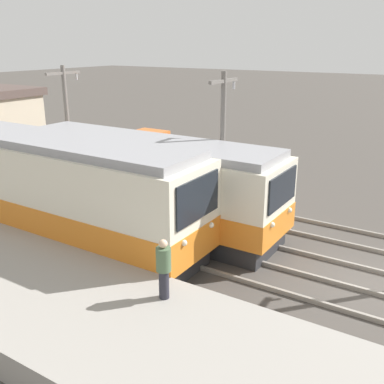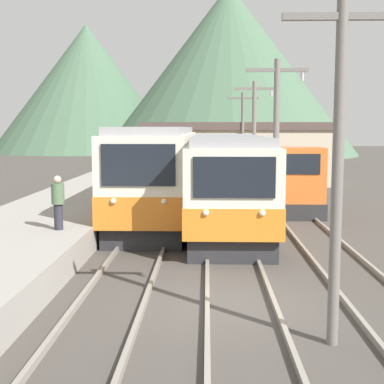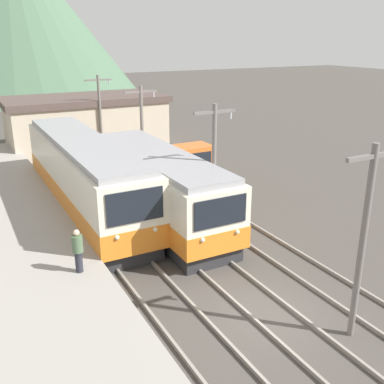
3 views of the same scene
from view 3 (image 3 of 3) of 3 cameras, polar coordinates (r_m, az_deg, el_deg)
name	(u,v)px [view 3 (image 3 of 3)]	position (r m, az deg, el deg)	size (l,w,h in m)	color
ground_plane	(265,315)	(15.46, 9.28, -15.20)	(200.00, 200.00, 0.00)	#47423D
platform_left	(74,368)	(13.06, -14.73, -20.79)	(4.50, 54.00, 0.81)	gray
track_left	(196,337)	(14.24, 0.48, -17.96)	(1.54, 60.00, 0.14)	gray
track_center	(270,312)	(15.53, 9.91, -14.77)	(1.54, 60.00, 0.14)	gray
track_right	(337,289)	(17.31, 17.97, -11.64)	(1.54, 60.00, 0.14)	gray
commuter_train_left	(85,179)	(23.53, -13.47, 1.62)	(2.84, 14.42, 3.85)	#28282B
commuter_train_center	(159,190)	(21.73, -4.21, 0.27)	(2.84, 11.41, 3.53)	#28282B
shunting_locomotive	(179,171)	(26.35, -1.61, 2.72)	(2.40, 4.94, 3.00)	#28282B
catenary_mast_near	(364,236)	(13.67, 20.97, -5.25)	(2.00, 0.20, 6.01)	slate
catenary_mast_mid	(214,166)	(19.68, 2.81, 3.36)	(2.00, 0.20, 6.01)	slate
catenary_mast_far	(142,132)	(26.92, -6.33, 7.59)	(2.00, 0.20, 6.01)	slate
catenary_mast_distant	(100,112)	(34.64, -11.58, 9.90)	(2.00, 0.20, 6.01)	slate
person_on_platform	(78,249)	(16.16, -14.30, -7.06)	(0.38, 0.38, 1.61)	#282833
station_building	(86,122)	(37.77, -13.26, 8.67)	(12.60, 6.30, 4.16)	beige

